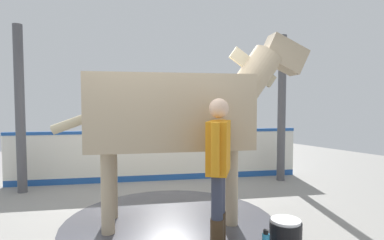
# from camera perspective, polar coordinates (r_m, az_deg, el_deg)

# --- Properties ---
(ground_plane) EXTENTS (16.00, 16.00, 0.02)m
(ground_plane) POSITION_cam_1_polar(r_m,az_deg,el_deg) (4.21, -7.68, -18.93)
(ground_plane) COLOR gray
(wet_patch) EXTENTS (2.81, 2.81, 0.00)m
(wet_patch) POSITION_cam_1_polar(r_m,az_deg,el_deg) (4.27, -4.16, -18.40)
(wet_patch) COLOR #4C4C54
(wet_patch) RESTS_ON ground
(barrier_wall) EXTENTS (2.35, 5.40, 1.03)m
(barrier_wall) POSITION_cam_1_polar(r_m,az_deg,el_deg) (6.22, -6.17, -6.98)
(barrier_wall) COLOR silver
(barrier_wall) RESTS_ON ground
(roof_post_near) EXTENTS (0.16, 0.16, 2.92)m
(roof_post_near) POSITION_cam_1_polar(r_m,az_deg,el_deg) (6.36, 16.53, 2.08)
(roof_post_near) COLOR #4C4C51
(roof_post_near) RESTS_ON ground
(roof_post_far) EXTENTS (0.16, 0.16, 2.92)m
(roof_post_far) POSITION_cam_1_polar(r_m,az_deg,el_deg) (6.05, -29.66, 1.74)
(roof_post_far) COLOR #4C4C51
(roof_post_far) RESTS_ON ground
(horse) EXTENTS (1.70, 3.19, 2.52)m
(horse) POSITION_cam_1_polar(r_m,az_deg,el_deg) (3.98, -2.58, 1.66)
(horse) COLOR tan
(horse) RESTS_ON ground
(handler) EXTENTS (0.49, 0.49, 1.63)m
(handler) POSITION_cam_1_polar(r_m,az_deg,el_deg) (3.38, 5.03, -7.76)
(handler) COLOR #47331E
(handler) RESTS_ON ground
(wash_bucket) EXTENTS (0.35, 0.35, 0.31)m
(wash_bucket) POSITION_cam_1_polar(r_m,az_deg,el_deg) (3.66, 17.20, -19.76)
(wash_bucket) COLOR black
(wash_bucket) RESTS_ON ground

